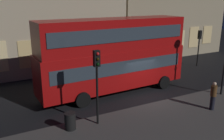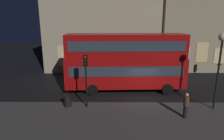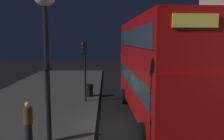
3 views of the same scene
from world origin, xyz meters
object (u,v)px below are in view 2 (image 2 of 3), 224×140
(double_decker_bus, at_px, (125,60))
(traffic_light_near_kerb, at_px, (86,70))
(litter_bin, at_px, (68,101))
(street_lamp, at_px, (221,50))
(pedestrian, at_px, (186,105))

(double_decker_bus, height_order, traffic_light_near_kerb, double_decker_bus)
(traffic_light_near_kerb, height_order, litter_bin, traffic_light_near_kerb)
(double_decker_bus, relative_size, street_lamp, 1.99)
(traffic_light_near_kerb, distance_m, pedestrian, 7.51)
(double_decker_bus, bearing_deg, pedestrian, -58.46)
(street_lamp, bearing_deg, double_decker_bus, 146.95)
(street_lamp, height_order, litter_bin, street_lamp)
(traffic_light_near_kerb, bearing_deg, litter_bin, 174.81)
(double_decker_bus, height_order, pedestrian, double_decker_bus)
(traffic_light_near_kerb, bearing_deg, double_decker_bus, 52.41)
(traffic_light_near_kerb, distance_m, street_lamp, 9.84)
(street_lamp, height_order, pedestrian, street_lamp)
(pedestrian, bearing_deg, street_lamp, 4.71)
(street_lamp, xyz_separation_m, pedestrian, (-2.69, -1.48, -3.57))
(street_lamp, bearing_deg, litter_bin, 178.27)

